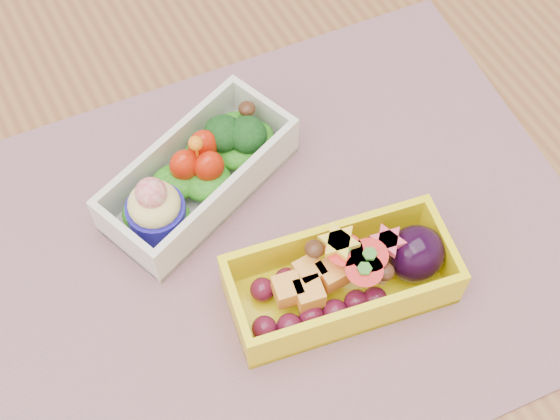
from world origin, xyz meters
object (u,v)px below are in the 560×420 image
placemat (274,247)px  bento_yellow (346,278)px  table (241,353)px  bento_white (198,175)px

placemat → bento_yellow: (0.03, -0.05, 0.02)m
table → placemat: placemat is taller
table → bento_yellow: bento_yellow is taller
table → placemat: size_ratio=2.71×
bento_white → bento_yellow: 0.13m
table → bento_yellow: (0.07, -0.03, 0.12)m
table → bento_yellow: 0.14m
bento_yellow → table: bearing=168.0°
bento_yellow → bento_white: bearing=123.2°
placemat → bento_white: bento_white is taller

